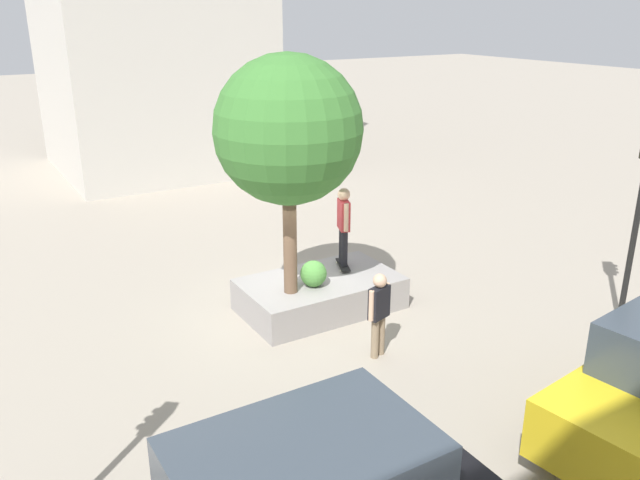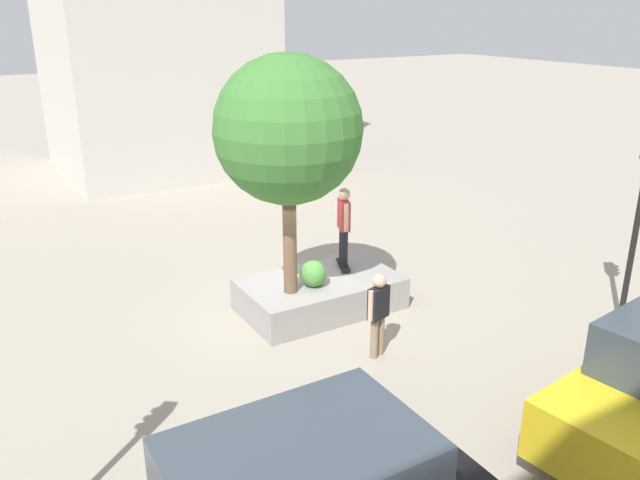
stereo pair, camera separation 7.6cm
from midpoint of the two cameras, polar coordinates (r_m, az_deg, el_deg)
name	(u,v)px [view 1 (the left image)]	position (r m, az deg, el deg)	size (l,w,h in m)	color
ground_plane	(299,313)	(14.13, -1.98, -6.46)	(120.00, 120.00, 0.00)	#9E9384
planter_ledge	(320,294)	(14.17, -0.15, -4.77)	(3.38, 2.00, 0.71)	gray
plaza_tree	(288,131)	(12.44, -3.01, 9.61)	(2.88, 2.88, 4.81)	brown
boxwood_shrub	(313,274)	(13.58, -0.74, -2.99)	(0.56, 0.56, 0.56)	#4C8C3D
skateboard	(343,265)	(14.63, 1.90, -2.21)	(0.50, 0.82, 0.07)	black
skateboarder	(344,221)	(14.27, 1.95, 1.68)	(0.36, 0.57, 1.78)	black
passerby_with_bag	(379,309)	(12.11, 5.04, -6.12)	(0.55, 0.32, 1.69)	#847056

